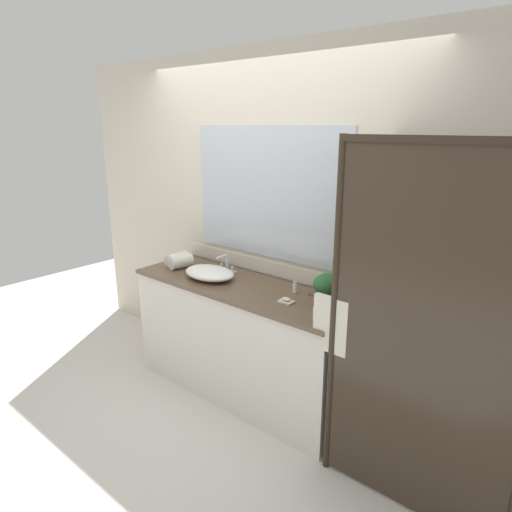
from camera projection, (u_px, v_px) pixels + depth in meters
The scene contains 12 objects.
ground_plane at pixel (242, 391), 3.59m from camera, with size 8.00×8.00×0.00m, color silver.
wall_back_with_mirror at pixel (270, 224), 3.47m from camera, with size 4.40×0.06×2.60m.
vanity_cabinet at pixel (242, 339), 3.47m from camera, with size 1.80×0.58×0.90m.
shower_enclosure at pixel (396, 325), 2.37m from camera, with size 1.20×0.59×2.00m.
sink_basin at pixel (209, 273), 3.47m from camera, with size 0.43×0.30×0.09m, color white.
faucet at pixel (226, 266), 3.60m from camera, with size 0.17×0.13×0.15m.
potted_plant at pixel (327, 286), 2.97m from camera, with size 0.19×0.19×0.20m.
soap_dish at pixel (286, 301), 3.00m from camera, with size 0.10×0.07×0.04m.
amenity_bottle_shampoo at pixel (315, 313), 2.72m from camera, with size 0.03×0.03×0.09m.
amenity_bottle_body_wash at pixel (295, 287), 3.17m from camera, with size 0.03×0.03×0.08m.
rolled_towel_near_edge at pixel (177, 258), 3.82m from camera, with size 0.10×0.10×0.22m, color silver.
rolled_towel_middle at pixel (181, 261), 3.71m from camera, with size 0.12×0.12×0.19m, color silver.
Camera 1 is at (2.12, -2.33, 2.04)m, focal length 31.56 mm.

